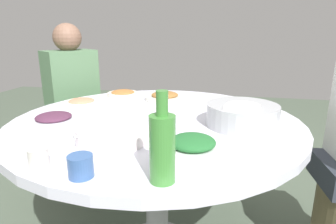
{
  "coord_description": "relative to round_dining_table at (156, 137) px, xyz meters",
  "views": [
    {
      "loc": [
        1.27,
        0.33,
        1.15
      ],
      "look_at": [
        0.09,
        0.08,
        0.81
      ],
      "focal_mm": 30.54,
      "sensor_mm": 36.0,
      "label": 1
    }
  ],
  "objects": [
    {
      "name": "round_dining_table",
      "position": [
        0.0,
        0.0,
        0.0
      ],
      "size": [
        1.37,
        1.37,
        0.75
      ],
      "color": "#99999E",
      "rests_on": "ground"
    },
    {
      "name": "rice_bowl",
      "position": [
        0.03,
        0.4,
        0.15
      ],
      "size": [
        0.31,
        0.31,
        0.11
      ],
      "color": "#B2B5BA",
      "rests_on": "round_dining_table"
    },
    {
      "name": "soup_bowl",
      "position": [
        0.32,
        -0.09,
        0.12
      ],
      "size": [
        0.27,
        0.27,
        0.06
      ],
      "color": "white",
      "rests_on": "round_dining_table"
    },
    {
      "name": "dish_eggplant",
      "position": [
        0.16,
        -0.44,
        0.11
      ],
      "size": [
        0.23,
        0.23,
        0.05
      ],
      "color": "white",
      "rests_on": "round_dining_table"
    },
    {
      "name": "dish_stirfry",
      "position": [
        -0.39,
        -0.04,
        0.11
      ],
      "size": [
        0.24,
        0.24,
        0.05
      ],
      "color": "silver",
      "rests_on": "round_dining_table"
    },
    {
      "name": "dish_tofu_braise",
      "position": [
        -0.43,
        -0.33,
        0.11
      ],
      "size": [
        0.2,
        0.2,
        0.04
      ],
      "color": "silver",
      "rests_on": "round_dining_table"
    },
    {
      "name": "dish_greens",
      "position": [
        0.35,
        0.22,
        0.12
      ],
      "size": [
        0.25,
        0.25,
        0.06
      ],
      "color": "white",
      "rests_on": "round_dining_table"
    },
    {
      "name": "dish_shrimp",
      "position": [
        -0.16,
        -0.47,
        0.11
      ],
      "size": [
        0.2,
        0.2,
        0.04
      ],
      "color": "white",
      "rests_on": "round_dining_table"
    },
    {
      "name": "green_bottle",
      "position": [
        0.57,
        0.17,
        0.2
      ],
      "size": [
        0.07,
        0.07,
        0.26
      ],
      "color": "#428A39",
      "rests_on": "round_dining_table"
    },
    {
      "name": "tea_cup_near",
      "position": [
        0.57,
        -0.23,
        0.12
      ],
      "size": [
        0.06,
        0.06,
        0.06
      ],
      "primitive_type": "cylinder",
      "color": "silver",
      "rests_on": "round_dining_table"
    },
    {
      "name": "tea_cup_far",
      "position": [
        0.6,
        -0.07,
        0.13
      ],
      "size": [
        0.07,
        0.07,
        0.07
      ],
      "primitive_type": "cylinder",
      "color": "#3A5F9D",
      "rests_on": "round_dining_table"
    },
    {
      "name": "stool_for_diner_right",
      "position": [
        -0.54,
        -0.76,
        -0.43
      ],
      "size": [
        0.32,
        0.32,
        0.44
      ],
      "primitive_type": "cylinder",
      "color": "brown",
      "rests_on": "ground"
    },
    {
      "name": "diner_right",
      "position": [
        -0.54,
        -0.76,
        0.11
      ],
      "size": [
        0.46,
        0.46,
        0.76
      ],
      "color": "#2D333D",
      "rests_on": "stool_for_diner_right"
    }
  ]
}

